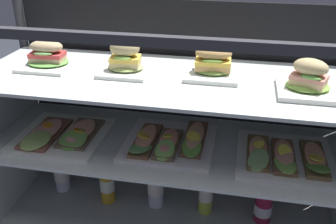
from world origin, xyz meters
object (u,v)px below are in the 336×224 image
(plated_roll_sandwich_center, at_px, (308,82))
(open_sandwich_tray_far_right, at_px, (62,135))
(open_sandwich_tray_mid_right, at_px, (286,157))
(juice_bottle_tucked_behind, at_px, (156,184))
(juice_bottle_back_center, at_px, (263,206))
(juice_bottle_back_left, at_px, (61,170))
(plated_roll_sandwich_left_of_center, at_px, (48,58))
(juice_bottle_front_left_end, at_px, (107,182))
(plated_roll_sandwich_near_left_corner, at_px, (125,61))
(juice_bottle_front_second, at_px, (206,191))
(plated_roll_sandwich_near_right_corner, at_px, (213,65))
(open_sandwich_tray_far_left, at_px, (170,142))

(plated_roll_sandwich_center, relative_size, open_sandwich_tray_far_right, 0.55)
(open_sandwich_tray_mid_right, bearing_deg, juice_bottle_tucked_behind, 168.73)
(open_sandwich_tray_far_right, xyz_separation_m, juice_bottle_back_center, (0.81, 0.10, -0.31))
(open_sandwich_tray_mid_right, bearing_deg, juice_bottle_back_left, 172.81)
(plated_roll_sandwich_left_of_center, height_order, open_sandwich_tray_mid_right, plated_roll_sandwich_left_of_center)
(plated_roll_sandwich_left_of_center, height_order, open_sandwich_tray_far_right, plated_roll_sandwich_left_of_center)
(open_sandwich_tray_mid_right, height_order, juice_bottle_front_left_end, open_sandwich_tray_mid_right)
(juice_bottle_back_left, relative_size, juice_bottle_front_left_end, 1.02)
(plated_roll_sandwich_near_left_corner, height_order, open_sandwich_tray_mid_right, plated_roll_sandwich_near_left_corner)
(juice_bottle_back_left, xyz_separation_m, juice_bottle_front_second, (0.68, -0.02, 0.00))
(open_sandwich_tray_mid_right, distance_m, juice_bottle_front_second, 0.41)
(juice_bottle_back_left, bearing_deg, plated_roll_sandwich_left_of_center, -51.68)
(plated_roll_sandwich_near_right_corner, bearing_deg, juice_bottle_front_left_end, 179.28)
(juice_bottle_front_second, distance_m, juice_bottle_back_center, 0.24)
(open_sandwich_tray_mid_right, bearing_deg, plated_roll_sandwich_near_left_corner, 175.29)
(plated_roll_sandwich_near_left_corner, xyz_separation_m, plated_roll_sandwich_near_right_corner, (0.31, 0.03, -0.01))
(plated_roll_sandwich_near_right_corner, xyz_separation_m, open_sandwich_tray_far_right, (-0.57, -0.09, -0.30))
(plated_roll_sandwich_left_of_center, distance_m, juice_bottle_tucked_behind, 0.70)
(plated_roll_sandwich_near_left_corner, xyz_separation_m, open_sandwich_tray_mid_right, (0.60, -0.05, -0.30))
(plated_roll_sandwich_near_left_corner, bearing_deg, plated_roll_sandwich_near_right_corner, 5.03)
(plated_roll_sandwich_left_of_center, bearing_deg, juice_bottle_tucked_behind, 6.92)
(plated_roll_sandwich_near_right_corner, xyz_separation_m, juice_bottle_back_left, (-0.68, 0.04, -0.57))
(plated_roll_sandwich_near_left_corner, bearing_deg, juice_bottle_front_left_end, 165.15)
(plated_roll_sandwich_near_left_corner, height_order, juice_bottle_back_left, plated_roll_sandwich_near_left_corner)
(plated_roll_sandwich_center, height_order, juice_bottle_tucked_behind, plated_roll_sandwich_center)
(plated_roll_sandwich_near_right_corner, height_order, juice_bottle_front_left_end, plated_roll_sandwich_near_right_corner)
(plated_roll_sandwich_center, bearing_deg, juice_bottle_tucked_behind, 167.65)
(open_sandwich_tray_mid_right, xyz_separation_m, juice_bottle_back_center, (-0.04, 0.09, -0.31))
(plated_roll_sandwich_near_right_corner, bearing_deg, open_sandwich_tray_mid_right, -15.22)
(open_sandwich_tray_far_left, distance_m, juice_bottle_back_left, 0.61)
(open_sandwich_tray_mid_right, height_order, juice_bottle_back_left, open_sandwich_tray_mid_right)
(juice_bottle_front_left_end, distance_m, juice_bottle_front_second, 0.44)
(open_sandwich_tray_far_right, bearing_deg, plated_roll_sandwich_center, -0.28)
(open_sandwich_tray_far_right, height_order, juice_bottle_front_left_end, open_sandwich_tray_far_right)
(plated_roll_sandwich_near_left_corner, bearing_deg, plated_roll_sandwich_center, -5.97)
(plated_roll_sandwich_near_right_corner, relative_size, juice_bottle_tucked_behind, 0.73)
(plated_roll_sandwich_left_of_center, bearing_deg, open_sandwich_tray_far_right, -52.17)
(open_sandwich_tray_far_right, bearing_deg, juice_bottle_back_center, 7.22)
(open_sandwich_tray_far_left, bearing_deg, juice_bottle_front_second, 30.22)
(plated_roll_sandwich_left_of_center, distance_m, plated_roll_sandwich_near_left_corner, 0.31)
(plated_roll_sandwich_left_of_center, xyz_separation_m, plated_roll_sandwich_near_left_corner, (0.31, -0.00, 0.01))
(juice_bottle_back_left, bearing_deg, plated_roll_sandwich_near_right_corner, -3.73)
(plated_roll_sandwich_left_of_center, xyz_separation_m, juice_bottle_tucked_behind, (0.40, 0.05, -0.57))
(juice_bottle_back_left, bearing_deg, juice_bottle_tucked_behind, -2.56)
(plated_roll_sandwich_near_right_corner, xyz_separation_m, open_sandwich_tray_far_left, (-0.14, -0.06, -0.30))
(open_sandwich_tray_far_right, distance_m, juice_bottle_back_center, 0.87)
(open_sandwich_tray_far_left, distance_m, juice_bottle_tucked_behind, 0.30)
(open_sandwich_tray_far_left, bearing_deg, plated_roll_sandwich_center, -4.27)
(plated_roll_sandwich_left_of_center, relative_size, open_sandwich_tray_mid_right, 0.56)
(open_sandwich_tray_far_right, relative_size, open_sandwich_tray_mid_right, 1.00)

